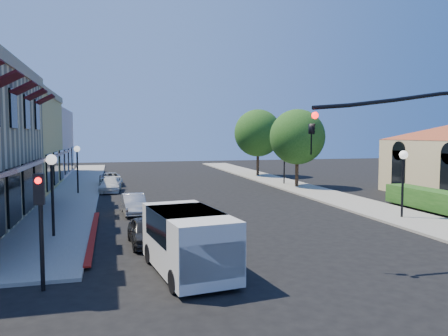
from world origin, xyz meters
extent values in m
plane|color=black|center=(0.00, 0.00, 0.00)|extent=(120.00, 120.00, 0.00)
cube|color=gray|center=(-8.75, 27.00, 0.06)|extent=(3.50, 50.00, 0.12)
cube|color=gray|center=(8.75, 27.00, 0.06)|extent=(3.50, 50.00, 0.12)
cube|color=maroon|center=(-6.90, 8.00, 0.00)|extent=(0.25, 10.00, 0.06)
cube|color=tan|center=(-10.65, 11.00, 7.80)|extent=(0.50, 18.20, 0.60)
cube|color=#561416|center=(-9.60, 11.00, 3.05)|extent=(1.75, 17.00, 0.67)
cube|color=#440D13|center=(-9.95, 7.40, 6.55)|extent=(1.02, 1.50, 0.60)
cube|color=#440D13|center=(-9.95, 10.80, 6.55)|extent=(1.02, 1.50, 0.60)
cube|color=#440D13|center=(-9.95, 14.20, 6.55)|extent=(1.02, 1.50, 0.60)
cube|color=#440D13|center=(-9.95, 17.60, 6.55)|extent=(1.02, 1.50, 0.60)
cube|color=black|center=(-10.45, 10.30, 1.60)|extent=(0.12, 2.60, 2.60)
cube|color=black|center=(-10.45, 13.70, 1.60)|extent=(0.12, 2.60, 2.60)
cube|color=black|center=(-10.45, 17.10, 1.60)|extent=(0.12, 2.60, 2.60)
cube|color=beige|center=(-15.50, 38.00, 3.50)|extent=(10.00, 12.00, 7.00)
cube|color=black|center=(14.45, 16.50, 1.80)|extent=(0.12, 1.40, 2.80)
cube|color=#1B4814|center=(11.70, 9.00, 0.00)|extent=(1.40, 8.00, 1.10)
cylinder|color=#372716|center=(8.80, 22.00, 1.05)|extent=(0.28, 0.28, 2.10)
sphere|color=#1B4814|center=(8.80, 22.00, 4.20)|extent=(4.56, 4.56, 4.56)
cylinder|color=#372716|center=(8.80, 32.00, 1.14)|extent=(0.28, 0.28, 2.27)
sphere|color=#1B4814|center=(8.80, 32.00, 4.55)|extent=(4.94, 4.94, 4.94)
cylinder|color=black|center=(4.10, 1.50, 5.60)|extent=(7.80, 0.14, 0.14)
imported|color=black|center=(0.20, 1.50, 4.70)|extent=(0.20, 0.16, 1.00)
sphere|color=#FF0C0C|center=(0.20, 1.32, 5.00)|extent=(0.22, 0.22, 0.22)
cylinder|color=black|center=(-8.00, 1.50, 1.50)|extent=(0.12, 0.12, 3.00)
cube|color=black|center=(-8.00, 1.35, 2.90)|extent=(0.28, 0.22, 0.85)
sphere|color=#FF0C0C|center=(-8.00, 1.23, 3.15)|extent=(0.18, 0.18, 0.18)
cylinder|color=black|center=(-8.50, 8.00, 1.60)|extent=(0.12, 0.12, 3.20)
sphere|color=white|center=(-8.50, 8.00, 3.35)|extent=(0.44, 0.44, 0.44)
cylinder|color=black|center=(-8.50, 22.00, 1.60)|extent=(0.12, 0.12, 3.20)
sphere|color=white|center=(-8.50, 22.00, 3.35)|extent=(0.44, 0.44, 0.44)
cylinder|color=black|center=(8.50, 8.00, 1.60)|extent=(0.12, 0.12, 3.20)
sphere|color=white|center=(8.50, 8.00, 3.35)|extent=(0.44, 0.44, 0.44)
cylinder|color=black|center=(8.50, 24.00, 1.60)|extent=(0.12, 0.12, 3.20)
sphere|color=white|center=(8.50, 24.00, 3.35)|extent=(0.44, 0.44, 0.44)
cube|color=beige|center=(-3.77, 2.00, 1.07)|extent=(2.54, 4.71, 1.83)
cube|color=beige|center=(-3.50, 0.08, 0.97)|extent=(1.95, 0.87, 1.02)
cube|color=black|center=(-3.55, 0.44, 1.48)|extent=(1.73, 0.34, 0.92)
cube|color=black|center=(-3.81, 2.30, 1.53)|extent=(2.30, 2.89, 0.92)
cylinder|color=black|center=(-4.42, 0.37, 0.34)|extent=(0.35, 0.70, 0.67)
cylinder|color=black|center=(-4.84, 3.39, 0.34)|extent=(0.35, 0.70, 0.67)
cylinder|color=black|center=(-2.70, 0.61, 0.34)|extent=(0.35, 0.70, 0.67)
cylinder|color=black|center=(-3.13, 3.63, 0.34)|extent=(0.35, 0.70, 0.67)
imported|color=black|center=(-4.80, 6.00, 0.54)|extent=(1.46, 3.23, 1.08)
imported|color=#9FA1A4|center=(-4.92, 13.00, 0.55)|extent=(1.38, 3.43, 1.11)
imported|color=silver|center=(-6.20, 22.96, 0.54)|extent=(1.85, 3.85, 1.08)
imported|color=#9EA1A3|center=(-6.20, 27.39, 0.55)|extent=(2.01, 4.05, 1.11)
camera|label=1|loc=(-6.05, -11.40, 4.40)|focal=35.00mm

